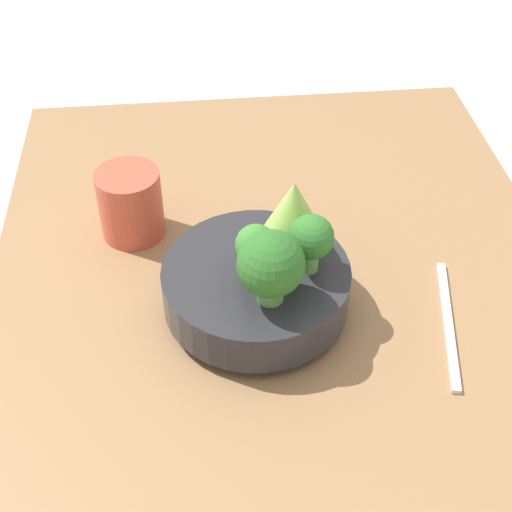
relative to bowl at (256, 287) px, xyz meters
name	(u,v)px	position (x,y,z in m)	size (l,w,h in m)	color
ground_plane	(288,347)	(-0.03, -0.04, -0.08)	(6.00, 6.00, 0.00)	beige
table	(289,335)	(-0.03, -0.04, -0.06)	(1.02, 0.70, 0.04)	olive
bowl	(256,287)	(0.00, 0.00, 0.00)	(0.21, 0.21, 0.06)	#28282D
romanesco_piece_near	(293,209)	(0.03, -0.04, 0.08)	(0.07, 0.07, 0.09)	#7AB256
broccoli_floret_front	(311,239)	(-0.01, -0.06, 0.07)	(0.05, 0.05, 0.07)	#609347
broccoli_floret_center	(256,247)	(0.00, 0.00, 0.06)	(0.05, 0.05, 0.06)	#6BA34C
broccoli_floret_left	(271,265)	(-0.05, -0.01, 0.07)	(0.07, 0.07, 0.09)	#609347
cup	(131,204)	(0.16, 0.14, 0.01)	(0.08, 0.08, 0.09)	#C64C38
fork	(448,323)	(-0.05, -0.21, -0.03)	(0.19, 0.05, 0.01)	silver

